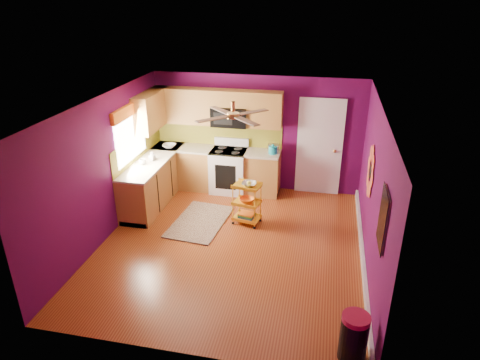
# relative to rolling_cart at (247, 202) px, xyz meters

# --- Properties ---
(ground) EXTENTS (5.00, 5.00, 0.00)m
(ground) POSITION_rel_rolling_cart_xyz_m (-0.12, -0.82, -0.46)
(ground) COLOR maroon
(ground) RESTS_ON ground
(room_envelope) EXTENTS (4.54, 5.04, 2.52)m
(room_envelope) POSITION_rel_rolling_cart_xyz_m (-0.09, -0.82, 1.18)
(room_envelope) COLOR #4F0941
(room_envelope) RESTS_ON ground
(lower_cabinets) EXTENTS (2.81, 2.31, 0.94)m
(lower_cabinets) POSITION_rel_rolling_cart_xyz_m (-1.46, 1.00, -0.02)
(lower_cabinets) COLOR brown
(lower_cabinets) RESTS_ON ground
(electric_range) EXTENTS (0.76, 0.66, 1.13)m
(electric_range) POSITION_rel_rolling_cart_xyz_m (-0.67, 1.36, 0.03)
(electric_range) COLOR white
(electric_range) RESTS_ON ground
(upper_cabinetry) EXTENTS (2.80, 2.30, 1.26)m
(upper_cabinetry) POSITION_rel_rolling_cart_xyz_m (-1.36, 1.36, 1.34)
(upper_cabinetry) COLOR brown
(upper_cabinetry) RESTS_ON ground
(left_window) EXTENTS (0.08, 1.35, 1.08)m
(left_window) POSITION_rel_rolling_cart_xyz_m (-2.34, 0.23, 1.28)
(left_window) COLOR white
(left_window) RESTS_ON ground
(panel_door) EXTENTS (0.95, 0.11, 2.15)m
(panel_door) POSITION_rel_rolling_cart_xyz_m (1.23, 1.65, 0.57)
(panel_door) COLOR white
(panel_door) RESTS_ON ground
(right_wall_art) EXTENTS (0.04, 2.74, 1.04)m
(right_wall_art) POSITION_rel_rolling_cart_xyz_m (2.11, -1.15, 0.99)
(right_wall_art) COLOR black
(right_wall_art) RESTS_ON ground
(ceiling_fan) EXTENTS (1.01, 1.01, 0.26)m
(ceiling_fan) POSITION_rel_rolling_cart_xyz_m (-0.12, -0.62, 1.83)
(ceiling_fan) COLOR #BF8C3F
(ceiling_fan) RESTS_ON ground
(shag_rug) EXTENTS (1.05, 1.57, 0.02)m
(shag_rug) POSITION_rel_rolling_cart_xyz_m (-0.89, -0.16, -0.45)
(shag_rug) COLOR black
(shag_rug) RESTS_ON ground
(rolling_cart) EXTENTS (0.55, 0.45, 0.89)m
(rolling_cart) POSITION_rel_rolling_cart_xyz_m (0.00, 0.00, 0.00)
(rolling_cart) COLOR gold
(rolling_cart) RESTS_ON ground
(trash_can) EXTENTS (0.36, 0.38, 0.64)m
(trash_can) POSITION_rel_rolling_cart_xyz_m (1.86, -2.96, -0.14)
(trash_can) COLOR black
(trash_can) RESTS_ON ground
(teal_kettle) EXTENTS (0.18, 0.18, 0.21)m
(teal_kettle) POSITION_rel_rolling_cart_xyz_m (0.28, 1.36, 0.57)
(teal_kettle) COLOR teal
(teal_kettle) RESTS_ON lower_cabinets
(toaster) EXTENTS (0.22, 0.15, 0.18)m
(toaster) POSITION_rel_rolling_cart_xyz_m (0.28, 1.44, 0.57)
(toaster) COLOR beige
(toaster) RESTS_ON lower_cabinets
(soap_bottle_a) EXTENTS (0.08, 0.09, 0.19)m
(soap_bottle_a) POSITION_rel_rolling_cart_xyz_m (-2.05, 0.45, 0.58)
(soap_bottle_a) COLOR #EA3F72
(soap_bottle_a) RESTS_ON lower_cabinets
(soap_bottle_b) EXTENTS (0.12, 0.12, 0.16)m
(soap_bottle_b) POSITION_rel_rolling_cart_xyz_m (-2.05, 0.53, 0.56)
(soap_bottle_b) COLOR white
(soap_bottle_b) RESTS_ON lower_cabinets
(counter_dish) EXTENTS (0.28, 0.28, 0.07)m
(counter_dish) POSITION_rel_rolling_cart_xyz_m (-1.98, 1.28, 0.52)
(counter_dish) COLOR white
(counter_dish) RESTS_ON lower_cabinets
(counter_cup) EXTENTS (0.14, 0.14, 0.11)m
(counter_cup) POSITION_rel_rolling_cart_xyz_m (-2.15, 0.23, 0.54)
(counter_cup) COLOR white
(counter_cup) RESTS_ON lower_cabinets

